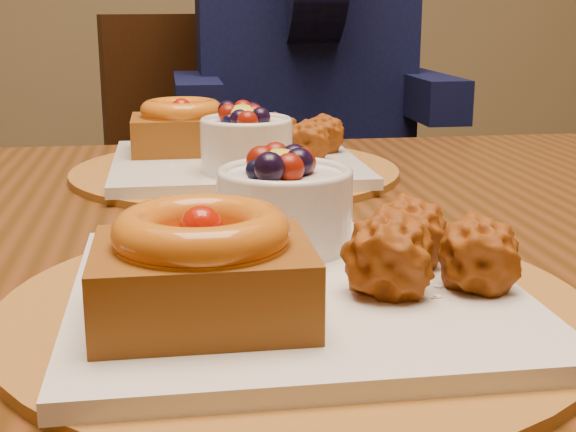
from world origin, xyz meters
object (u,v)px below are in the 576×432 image
object	(u,v)px
chair_far	(225,205)
diner	(304,27)
dining_table	(258,303)
place_setting_near	(288,267)
place_setting_far	(233,151)

from	to	relation	value
chair_far	diner	xyz separation A→B (m)	(0.16, -0.12, 0.39)
dining_table	place_setting_near	xyz separation A→B (m)	(-0.00, -0.21, 0.11)
place_setting_near	chair_far	distance (m)	1.28
dining_table	place_setting_far	bearing A→B (deg)	90.95
place_setting_far	diner	xyz separation A→B (m)	(0.20, 0.70, 0.12)
place_setting_near	diner	bearing A→B (deg)	79.82
diner	place_setting_far	bearing A→B (deg)	-102.32
diner	chair_far	bearing A→B (deg)	145.73
place_setting_near	diner	xyz separation A→B (m)	(0.20, 1.13, 0.12)
place_setting_far	chair_far	distance (m)	0.87
place_setting_far	diner	world-z (taller)	diner
dining_table	diner	xyz separation A→B (m)	(0.20, 0.91, 0.23)
place_setting_near	place_setting_far	size ratio (longest dim) A/B	1.00
place_setting_near	chair_far	size ratio (longest dim) A/B	0.41
dining_table	chair_far	bearing A→B (deg)	87.58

